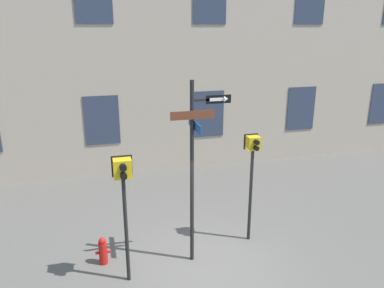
{
  "coord_description": "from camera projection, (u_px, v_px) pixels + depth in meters",
  "views": [
    {
      "loc": [
        -2.25,
        -6.95,
        5.27
      ],
      "look_at": [
        -0.26,
        0.49,
        2.87
      ],
      "focal_mm": 35.0,
      "sensor_mm": 36.0,
      "label": 1
    }
  ],
  "objects": [
    {
      "name": "ground_plane",
      "position": [
        208.0,
        269.0,
        8.53
      ],
      "size": [
        60.0,
        60.0,
        0.0
      ],
      "primitive_type": "plane",
      "color": "#595651"
    },
    {
      "name": "fire_hydrant",
      "position": [
        103.0,
        251.0,
        8.67
      ],
      "size": [
        0.36,
        0.2,
        0.67
      ],
      "color": "red",
      "rests_on": "ground_plane"
    },
    {
      "name": "street_sign_pole",
      "position": [
        195.0,
        159.0,
        8.19
      ],
      "size": [
        1.34,
        0.97,
        4.25
      ],
      "color": "black",
      "rests_on": "ground_plane"
    },
    {
      "name": "pedestrian_signal_left",
      "position": [
        124.0,
        185.0,
        7.53
      ],
      "size": [
        0.42,
        0.4,
        2.83
      ],
      "color": "black",
      "rests_on": "ground_plane"
    },
    {
      "name": "pedestrian_signal_right",
      "position": [
        252.0,
        161.0,
        9.13
      ],
      "size": [
        0.36,
        0.4,
        2.82
      ],
      "color": "black",
      "rests_on": "ground_plane"
    }
  ]
}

